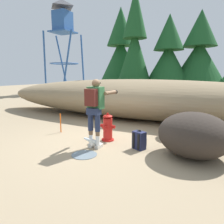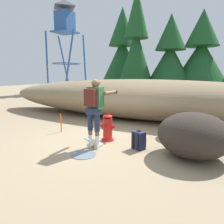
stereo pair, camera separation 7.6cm
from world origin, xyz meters
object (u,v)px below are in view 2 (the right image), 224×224
(utility_worker, at_px, (95,105))
(watchtower, at_px, (65,24))
(spare_backpack, at_px, (139,140))
(survey_stake, at_px, (61,123))
(boulder_large, at_px, (194,135))
(fire_hydrant, at_px, (108,128))
(boulder_mid, at_px, (174,127))

(utility_worker, xyz_separation_m, watchtower, (-10.65, 12.45, 5.41))
(utility_worker, relative_size, spare_backpack, 3.60)
(utility_worker, height_order, survey_stake, utility_worker)
(spare_backpack, bearing_deg, boulder_large, -62.08)
(boulder_large, xyz_separation_m, watchtower, (-12.91, 12.03, 5.99))
(fire_hydrant, distance_m, watchtower, 17.09)
(watchtower, bearing_deg, boulder_large, -43.00)
(spare_backpack, bearing_deg, fire_hydrant, 99.15)
(utility_worker, distance_m, boulder_large, 2.36)
(fire_hydrant, bearing_deg, utility_worker, -92.14)
(boulder_mid, xyz_separation_m, survey_stake, (-3.31, -0.96, -0.00))
(boulder_mid, xyz_separation_m, watchtower, (-12.28, 10.78, 6.18))
(fire_hydrant, xyz_separation_m, boulder_large, (2.23, -0.19, 0.14))
(spare_backpack, height_order, survey_stake, survey_stake)
(fire_hydrant, xyz_separation_m, survey_stake, (-1.71, 0.10, -0.06))
(fire_hydrant, bearing_deg, spare_backpack, -15.04)
(boulder_large, xyz_separation_m, boulder_mid, (-0.63, 1.25, -0.19))
(fire_hydrant, height_order, utility_worker, utility_worker)
(utility_worker, height_order, spare_backpack, utility_worker)
(survey_stake, bearing_deg, boulder_mid, 16.15)
(boulder_large, bearing_deg, boulder_mid, 116.62)
(fire_hydrant, xyz_separation_m, watchtower, (-10.68, 11.85, 6.13))
(spare_backpack, distance_m, boulder_mid, 1.46)
(boulder_mid, relative_size, survey_stake, 1.43)
(utility_worker, xyz_separation_m, survey_stake, (-1.69, 0.71, -0.78))
(utility_worker, bearing_deg, spare_backpack, -69.50)
(survey_stake, bearing_deg, boulder_large, -4.22)
(spare_backpack, distance_m, watchtower, 17.96)
(watchtower, distance_m, survey_stake, 16.02)
(survey_stake, bearing_deg, utility_worker, -22.84)
(spare_backpack, distance_m, survey_stake, 2.74)
(fire_hydrant, height_order, boulder_large, boulder_large)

